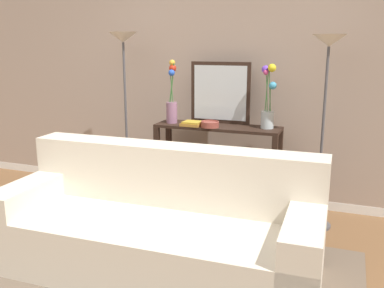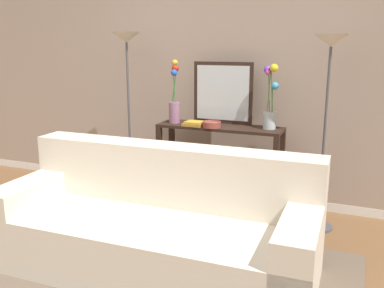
% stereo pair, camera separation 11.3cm
% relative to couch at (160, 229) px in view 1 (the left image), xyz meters
% --- Properties ---
extents(back_wall, '(12.00, 0.15, 3.02)m').
position_rel_couch_xyz_m(back_wall, '(-0.19, 1.69, 1.19)').
color(back_wall, white).
rests_on(back_wall, ground).
extents(area_rug, '(2.86, 1.85, 0.01)m').
position_rel_couch_xyz_m(area_rug, '(0.00, -0.16, -0.31)').
color(area_rug, brown).
rests_on(area_rug, ground).
extents(couch, '(2.31, 0.95, 0.88)m').
position_rel_couch_xyz_m(couch, '(0.00, 0.00, 0.00)').
color(couch, beige).
rests_on(couch, ground).
extents(console_table, '(1.22, 0.35, 0.86)m').
position_rel_couch_xyz_m(console_table, '(0.04, 1.27, 0.27)').
color(console_table, black).
rests_on(console_table, ground).
extents(floor_lamp_left, '(0.28, 0.28, 1.74)m').
position_rel_couch_xyz_m(floor_lamp_left, '(-0.92, 1.18, 1.06)').
color(floor_lamp_left, '#4C4C51').
rests_on(floor_lamp_left, ground).
extents(floor_lamp_right, '(0.28, 0.28, 1.71)m').
position_rel_couch_xyz_m(floor_lamp_right, '(1.02, 1.18, 1.03)').
color(floor_lamp_right, '#4C4C51').
rests_on(floor_lamp_right, ground).
extents(wall_mirror, '(0.60, 0.02, 0.60)m').
position_rel_couch_xyz_m(wall_mirror, '(0.02, 1.41, 0.85)').
color(wall_mirror, black).
rests_on(wall_mirror, console_table).
extents(vase_tall_flowers, '(0.11, 0.14, 0.62)m').
position_rel_couch_xyz_m(vase_tall_flowers, '(-0.43, 1.25, 0.76)').
color(vase_tall_flowers, gray).
rests_on(vase_tall_flowers, console_table).
extents(vase_short_flowers, '(0.15, 0.12, 0.60)m').
position_rel_couch_xyz_m(vase_short_flowers, '(0.52, 1.30, 0.78)').
color(vase_short_flowers, silver).
rests_on(vase_short_flowers, console_table).
extents(fruit_bowl, '(0.17, 0.17, 0.06)m').
position_rel_couch_xyz_m(fruit_bowl, '(-0.00, 1.16, 0.57)').
color(fruit_bowl, brown).
rests_on(fruit_bowl, console_table).
extents(book_stack, '(0.20, 0.16, 0.04)m').
position_rel_couch_xyz_m(book_stack, '(-0.19, 1.17, 0.56)').
color(book_stack, '#B77F33').
rests_on(book_stack, console_table).
extents(book_row_under_console, '(0.26, 0.17, 0.13)m').
position_rel_couch_xyz_m(book_row_under_console, '(-0.33, 1.27, -0.26)').
color(book_row_under_console, silver).
rests_on(book_row_under_console, ground).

